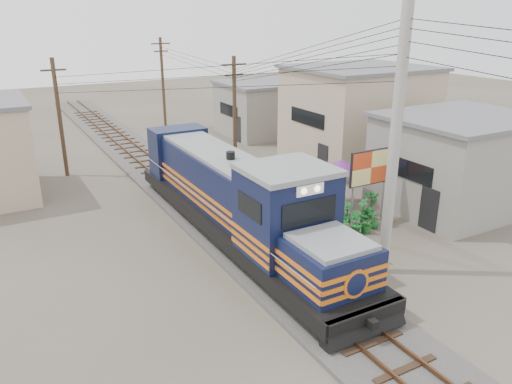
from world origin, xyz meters
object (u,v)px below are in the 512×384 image
billboard (370,169)px  market_umbrella (342,165)px  vendor (332,193)px  locomotive (238,200)px

billboard → market_umbrella: size_ratio=1.22×
billboard → vendor: (-0.50, 2.11, -1.73)m
locomotive → billboard: bearing=-11.3°
locomotive → vendor: 5.86m
market_umbrella → billboard: bearing=-94.8°
billboard → market_umbrella: billboard is taller
locomotive → vendor: locomotive is taller
locomotive → billboard: (6.22, -1.24, 0.78)m
locomotive → billboard: 6.39m
market_umbrella → locomotive: bearing=-170.5°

